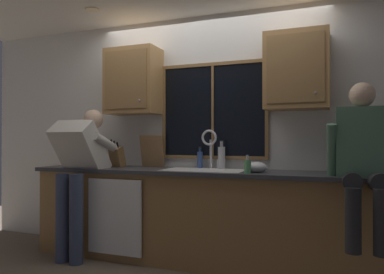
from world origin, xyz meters
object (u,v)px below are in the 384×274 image
object	(u,v)px
knife_block	(117,157)
cutting_board	(152,151)
bottle_green_glass	(222,157)
bottle_tall_clear	(200,159)
person_sitting_on_counter	(363,154)
person_standing	(79,165)
soap_dispenser	(248,166)
mixing_bowl	(256,167)

from	to	relation	value
knife_block	cutting_board	bearing A→B (deg)	25.18
bottle_green_glass	bottle_tall_clear	bearing A→B (deg)	173.33
person_sitting_on_counter	bottle_green_glass	world-z (taller)	person_sitting_on_counter
person_standing	knife_block	bearing A→B (deg)	57.82
soap_dispenser	bottle_tall_clear	world-z (taller)	bottle_tall_clear
soap_dispenser	bottle_green_glass	bearing A→B (deg)	132.12
mixing_bowl	bottle_tall_clear	bearing A→B (deg)	155.65
person_standing	person_sitting_on_counter	size ratio (longest dim) A/B	1.23
person_sitting_on_counter	soap_dispenser	xyz separation A→B (m)	(-0.93, 0.07, -0.12)
mixing_bowl	soap_dispenser	bearing A→B (deg)	-110.23
person_sitting_on_counter	cutting_board	size ratio (longest dim) A/B	3.56
mixing_bowl	knife_block	bearing A→B (deg)	175.41
knife_block	bottle_green_glass	world-z (taller)	knife_block
person_sitting_on_counter	knife_block	distance (m)	2.46
cutting_board	mixing_bowl	world-z (taller)	cutting_board
soap_dispenser	bottle_green_glass	size ratio (longest dim) A/B	0.56
knife_block	soap_dispenser	xyz separation A→B (m)	(1.50, -0.25, -0.05)
cutting_board	mixing_bowl	bearing A→B (deg)	-13.34
person_standing	bottle_green_glass	distance (m)	1.46
knife_block	cutting_board	size ratio (longest dim) A/B	0.91
person_standing	cutting_board	bearing A→B (deg)	42.41
knife_block	cutting_board	xyz separation A→B (m)	(0.34, 0.16, 0.06)
person_standing	soap_dispenser	distance (m)	1.73
person_sitting_on_counter	knife_block	world-z (taller)	person_sitting_on_counter
person_standing	mixing_bowl	distance (m)	1.79
person_standing	knife_block	xyz separation A→B (m)	(0.23, 0.36, 0.07)
person_standing	mixing_bowl	bearing A→B (deg)	7.49
bottle_tall_clear	soap_dispenser	bearing A→B (deg)	-35.13
knife_block	soap_dispenser	size ratio (longest dim) A/B	1.95
person_standing	mixing_bowl	world-z (taller)	person_standing
cutting_board	bottle_green_glass	xyz separation A→B (m)	(0.80, -0.02, -0.05)
cutting_board	bottle_tall_clear	xyz separation A→B (m)	(0.56, 0.01, -0.08)
mixing_bowl	person_sitting_on_counter	bearing A→B (deg)	-12.59
person_sitting_on_counter	bottle_tall_clear	world-z (taller)	person_sitting_on_counter
mixing_bowl	bottle_green_glass	bearing A→B (deg)	146.76
person_standing	bottle_green_glass	world-z (taller)	person_standing
bottle_green_glass	knife_block	bearing A→B (deg)	-173.08
bottle_green_glass	bottle_tall_clear	world-z (taller)	bottle_green_glass
bottle_tall_clear	person_standing	bearing A→B (deg)	-155.03
person_sitting_on_counter	soap_dispenser	world-z (taller)	person_sitting_on_counter
person_sitting_on_counter	cutting_board	distance (m)	2.15
soap_dispenser	knife_block	bearing A→B (deg)	170.42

